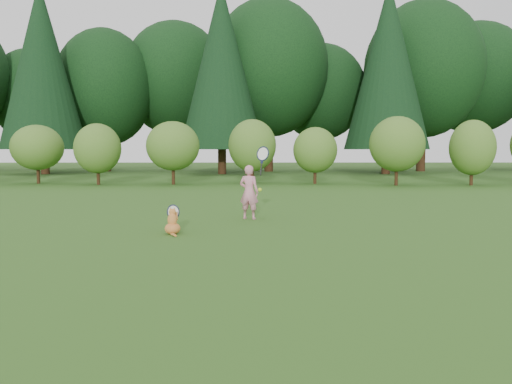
{
  "coord_description": "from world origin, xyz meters",
  "views": [
    {
      "loc": [
        0.12,
        -8.25,
        1.47
      ],
      "look_at": [
        0.2,
        0.8,
        0.7
      ],
      "focal_mm": 35.0,
      "sensor_mm": 36.0,
      "label": 1
    }
  ],
  "objects": [
    {
      "name": "woodland_backdrop",
      "position": [
        0.0,
        23.0,
        7.5
      ],
      "size": [
        48.0,
        10.0,
        15.0
      ],
      "primitive_type": null,
      "color": "black",
      "rests_on": "ground"
    },
    {
      "name": "ground",
      "position": [
        0.0,
        0.0,
        0.0
      ],
      "size": [
        100.0,
        100.0,
        0.0
      ],
      "primitive_type": "plane",
      "color": "#205317",
      "rests_on": "ground"
    },
    {
      "name": "cat",
      "position": [
        -1.27,
        0.4,
        0.24
      ],
      "size": [
        0.31,
        0.61,
        0.63
      ],
      "rotation": [
        0.0,
        0.0,
        -0.01
      ],
      "color": "#BB6024",
      "rests_on": "ground"
    },
    {
      "name": "tennis_ball",
      "position": [
        0.26,
        -0.06,
        0.81
      ],
      "size": [
        0.06,
        0.06,
        0.06
      ],
      "color": "#BFD519",
      "rests_on": "ground"
    },
    {
      "name": "shrub_row",
      "position": [
        0.0,
        13.0,
        1.4
      ],
      "size": [
        28.0,
        3.0,
        2.8
      ],
      "primitive_type": null,
      "color": "#4E7B26",
      "rests_on": "ground"
    },
    {
      "name": "child",
      "position": [
        0.07,
        2.25,
        0.6
      ],
      "size": [
        0.7,
        0.49,
        1.71
      ],
      "rotation": [
        0.0,
        0.0,
        2.8
      ],
      "color": "pink",
      "rests_on": "ground"
    }
  ]
}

